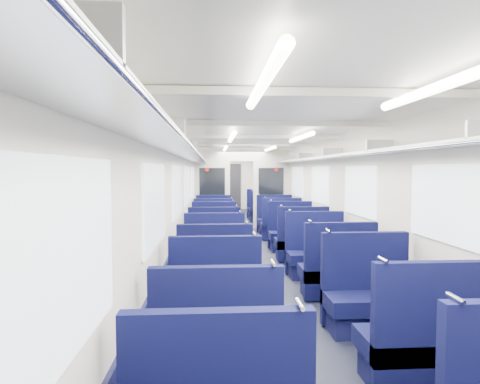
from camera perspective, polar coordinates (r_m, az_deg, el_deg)
floor at (r=9.16m, az=1.61°, el=-7.84°), size 2.80×18.00×0.01m
ceiling at (r=9.01m, az=1.63°, el=6.99°), size 2.80×18.00×0.01m
wall_left at (r=8.99m, az=-7.30°, el=-0.52°), size 0.02×18.00×2.35m
dado_left at (r=9.08m, az=-7.17°, el=-5.73°), size 0.03×17.90×0.70m
wall_right at (r=9.25m, az=10.29°, el=-0.44°), size 0.02×18.00×2.35m
dado_right at (r=9.33m, az=10.15°, el=-5.51°), size 0.03×17.90×0.70m
wall_far at (r=17.98m, az=-1.09°, el=1.33°), size 2.80×0.02×2.35m
luggage_rack_left at (r=8.96m, az=-6.14°, el=4.58°), size 0.36×17.40×0.18m
luggage_rack_right at (r=9.19m, az=9.20°, el=4.52°), size 0.36×17.40×0.18m
windows at (r=8.54m, az=1.91°, el=0.96°), size 2.78×15.60×0.75m
ceiling_fittings at (r=8.75m, az=1.80°, el=6.70°), size 2.70×16.06×0.11m
end_door at (r=17.93m, az=-1.08°, el=0.77°), size 0.75×0.06×2.00m
bulkhead at (r=12.11m, az=0.23°, el=0.72°), size 2.80×0.10×2.35m
seat_4 at (r=3.33m, az=-3.34°, el=-21.95°), size 0.97×0.54×1.09m
seat_5 at (r=3.77m, az=24.45°, el=-19.17°), size 0.97×0.54×1.09m
seat_6 at (r=4.32m, az=-3.46°, el=-15.95°), size 0.97×0.54×1.09m
seat_7 at (r=4.77m, az=17.55°, el=-14.22°), size 0.97×0.54×1.09m
seat_8 at (r=5.48m, az=-3.53°, el=-11.81°), size 0.97×0.54×1.09m
seat_9 at (r=5.78m, az=13.46°, el=-11.08°), size 0.97×0.54×1.09m
seat_10 at (r=6.52m, az=-3.58°, el=-9.38°), size 0.97×0.54×1.09m
seat_11 at (r=6.85m, az=10.61°, el=-8.82°), size 0.97×0.54×1.09m
seat_12 at (r=7.77m, az=-3.62°, el=-7.34°), size 0.97×0.54×1.09m
seat_13 at (r=7.91m, az=8.59°, el=-7.18°), size 0.97×0.54×1.09m
seat_14 at (r=8.86m, az=-3.64°, el=-6.03°), size 0.97×0.54×1.09m
seat_15 at (r=8.94m, az=7.12°, el=-5.97°), size 0.97×0.54×1.09m
seat_16 at (r=9.95m, az=-3.66°, el=-5.02°), size 0.97×0.54×1.09m
seat_17 at (r=10.20m, az=5.74°, el=-4.83°), size 0.97×0.54×1.09m
seat_18 at (r=11.04m, az=-3.67°, el=-4.21°), size 0.97×0.54×1.09m
seat_19 at (r=11.14m, az=4.92°, el=-4.15°), size 0.97×0.54×1.09m
seat_20 at (r=13.18m, az=-3.69°, el=-3.01°), size 0.97×0.54×1.09m
seat_21 at (r=13.34m, az=3.46°, el=-2.94°), size 0.97×0.54×1.09m
seat_22 at (r=14.38m, az=-3.70°, el=-2.49°), size 0.97×0.54×1.09m
seat_23 at (r=14.34m, az=2.95°, el=-2.51°), size 0.97×0.54×1.09m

